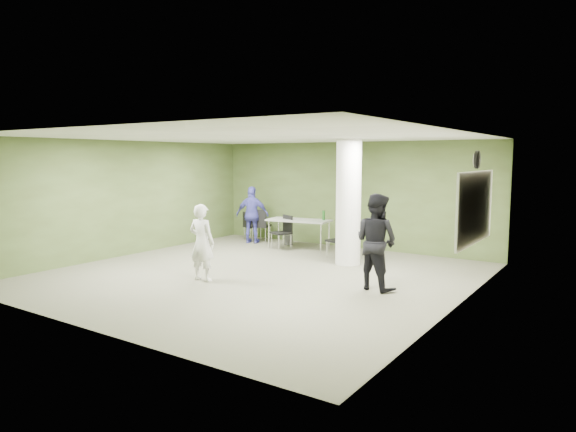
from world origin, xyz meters
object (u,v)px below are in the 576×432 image
Objects in this scene: folding_table at (300,221)px; man_black at (376,242)px; woman_white at (202,242)px; man_blue at (252,215)px; chair_back_left at (250,224)px.

folding_table is 4.33m from man_black.
folding_table is 1.15× the size of woman_white.
folding_table is 0.99× the size of man_black.
folding_table is 4.01m from woman_white.
man_blue reaches higher than woman_white.
chair_back_left is at bearing -69.65° from woman_white.
man_blue is (-1.61, 0.06, 0.07)m from folding_table.
woman_white is at bearing -93.91° from folding_table.
folding_table is at bearing 157.34° from man_blue.
man_black is at bearing -46.96° from folding_table.
woman_white is 4.48m from man_blue.
woman_white reaches higher than folding_table.
woman_white is (0.30, -3.99, 0.02)m from folding_table.
man_black reaches higher than man_blue.
man_black reaches higher than woman_white.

